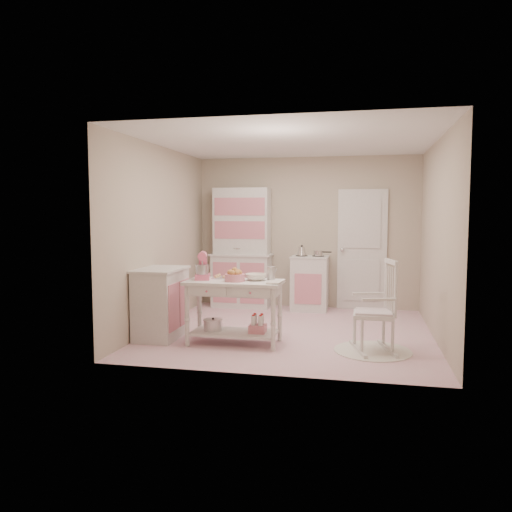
{
  "coord_description": "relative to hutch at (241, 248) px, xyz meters",
  "views": [
    {
      "loc": [
        0.96,
        -6.76,
        1.65
      ],
      "look_at": [
        -0.43,
        -0.27,
        1.07
      ],
      "focal_mm": 35.0,
      "sensor_mm": 36.0,
      "label": 1
    }
  ],
  "objects": [
    {
      "name": "hutch",
      "position": [
        0.0,
        0.0,
        0.0
      ],
      "size": [
        1.06,
        0.5,
        2.08
      ],
      "primitive_type": "cube",
      "color": "silver",
      "rests_on": "ground"
    },
    {
      "name": "cookie_tray",
      "position": [
        0.35,
        -2.25,
        -0.23
      ],
      "size": [
        0.34,
        0.24,
        0.02
      ],
      "primitive_type": "cube",
      "color": "silver",
      "rests_on": "work_table"
    },
    {
      "name": "work_table",
      "position": [
        0.5,
        -2.43,
        -0.64
      ],
      "size": [
        1.2,
        0.6,
        0.8
      ],
      "primitive_type": "cube",
      "color": "silver",
      "rests_on": "ground"
    },
    {
      "name": "stove",
      "position": [
        1.2,
        -0.05,
        -0.58
      ],
      "size": [
        0.62,
        0.57,
        0.92
      ],
      "primitive_type": "cube",
      "color": "silver",
      "rests_on": "ground"
    },
    {
      "name": "bread_basket",
      "position": [
        0.52,
        -2.48,
        -0.19
      ],
      "size": [
        0.25,
        0.25,
        0.09
      ],
      "primitive_type": "cylinder",
      "color": "#D57A8C",
      "rests_on": "work_table"
    },
    {
      "name": "room_shell",
      "position": [
        1.11,
        -1.66,
        0.61
      ],
      "size": [
        3.84,
        3.84,
        2.62
      ],
      "color": "pink",
      "rests_on": "ground"
    },
    {
      "name": "rocking_chair",
      "position": [
        2.21,
        -2.44,
        -0.49
      ],
      "size": [
        0.65,
        0.82,
        1.1
      ],
      "primitive_type": "cube",
      "rotation": [
        0.0,
        0.0,
        0.27
      ],
      "color": "silver",
      "rests_on": "ground"
    },
    {
      "name": "lace_rug",
      "position": [
        2.21,
        -2.44,
        -1.03
      ],
      "size": [
        0.92,
        0.92,
        0.01
      ],
      "primitive_type": "cylinder",
      "color": "white",
      "rests_on": "ground"
    },
    {
      "name": "metal_pitcher",
      "position": [
        0.94,
        -2.27,
        -0.16
      ],
      "size": [
        0.1,
        0.1,
        0.17
      ],
      "primitive_type": "cylinder",
      "color": "silver",
      "rests_on": "work_table"
    },
    {
      "name": "door",
      "position": [
        2.06,
        0.21,
        -0.02
      ],
      "size": [
        0.82,
        0.05,
        2.04
      ],
      "primitive_type": "cube",
      "color": "silver",
      "rests_on": "ground"
    },
    {
      "name": "recipe_book",
      "position": [
        0.95,
        -2.55,
        -0.23
      ],
      "size": [
        0.17,
        0.22,
        0.02
      ],
      "primitive_type": "imported",
      "rotation": [
        0.0,
        0.0,
        -0.05
      ],
      "color": "white",
      "rests_on": "work_table"
    },
    {
      "name": "base_cabinet",
      "position": [
        -0.52,
        -2.33,
        -0.58
      ],
      "size": [
        0.54,
        0.84,
        0.92
      ],
      "primitive_type": "cube",
      "color": "silver",
      "rests_on": "ground"
    },
    {
      "name": "stand_mixer",
      "position": [
        0.08,
        -2.41,
        -0.07
      ],
      "size": [
        0.26,
        0.32,
        0.34
      ],
      "primitive_type": "cube",
      "rotation": [
        0.0,
        0.0,
        0.25
      ],
      "color": "#E35F83",
      "rests_on": "work_table"
    },
    {
      "name": "mixing_bowl",
      "position": [
        0.76,
        -2.35,
        -0.2
      ],
      "size": [
        0.27,
        0.27,
        0.08
      ],
      "primitive_type": "imported",
      "color": "white",
      "rests_on": "work_table"
    }
  ]
}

